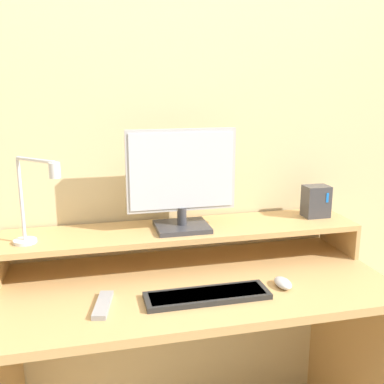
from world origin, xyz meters
TOP-DOWN VIEW (x-y plane):
  - wall_back at (0.00, 0.68)m, footprint 6.00×0.05m
  - desk at (0.00, 0.32)m, footprint 1.38×0.64m
  - monitor_shelf at (0.00, 0.51)m, footprint 1.38×0.28m
  - monitor at (-0.01, 0.49)m, footprint 0.42×0.18m
  - desk_lamp at (-0.54, 0.42)m, footprint 0.18×0.18m
  - router_dock at (0.57, 0.52)m, footprint 0.10×0.08m
  - keyboard at (0.01, 0.19)m, footprint 0.42×0.12m
  - mouse at (0.29, 0.21)m, footprint 0.05×0.09m
  - remote_control at (-0.33, 0.20)m, footprint 0.08×0.18m

SIDE VIEW (x-z plane):
  - desk at x=0.00m, z-range 0.17..0.95m
  - remote_control at x=-0.33m, z-range 0.78..0.79m
  - keyboard at x=0.01m, z-range 0.78..0.80m
  - mouse at x=0.29m, z-range 0.78..0.81m
  - monitor_shelf at x=0.00m, z-range 0.83..0.97m
  - router_dock at x=0.57m, z-range 0.92..1.06m
  - desk_lamp at x=-0.54m, z-range 0.93..1.24m
  - monitor at x=-0.01m, z-range 0.93..1.31m
  - wall_back at x=0.00m, z-range 0.00..2.50m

